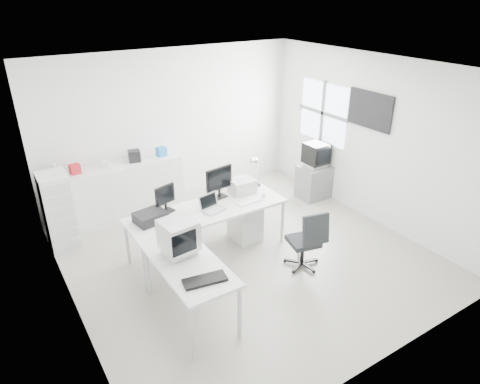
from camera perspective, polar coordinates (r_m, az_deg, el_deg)
floor at (r=6.63m, az=0.94°, el=-8.45°), size 5.00×5.00×0.01m
ceiling at (r=5.57m, az=1.15°, el=16.15°), size 5.00×5.00×0.01m
back_wall at (r=8.04m, az=-8.95°, el=8.57°), size 5.00×0.02×2.80m
left_wall at (r=5.16m, az=-22.86°, el=-3.26°), size 0.02×5.00×2.80m
right_wall at (r=7.55m, az=17.17°, el=6.61°), size 0.02×5.00×2.80m
window at (r=8.27m, az=11.01°, el=10.33°), size 0.02×1.20×1.10m
wall_picture at (r=7.46m, az=16.94°, el=10.43°), size 0.04×0.90×0.60m
main_desk at (r=6.54m, az=-4.25°, el=-5.20°), size 2.40×0.80×0.75m
side_desk at (r=5.41m, az=-6.61°, el=-12.72°), size 0.70×1.40×0.75m
drawer_pedestal at (r=6.92m, az=0.67°, el=-3.97°), size 0.40×0.50×0.60m
inkjet_printer at (r=6.10m, az=-11.87°, el=-3.28°), size 0.46×0.38×0.15m
lcd_monitor_small at (r=6.26m, az=-9.95°, el=-0.96°), size 0.37×0.27×0.41m
lcd_monitor_large at (r=6.59m, az=-2.80°, el=1.22°), size 0.50×0.26×0.49m
laptop at (r=6.24m, az=-3.55°, el=-1.57°), size 0.43×0.44×0.24m
white_keyboard at (r=6.53m, az=1.28°, el=-1.31°), size 0.43×0.15×0.02m
white_mouse at (r=6.71m, az=3.18°, el=-0.34°), size 0.07×0.07×0.07m
laser_printer at (r=6.81m, az=0.26°, el=0.84°), size 0.40×0.35×0.22m
desk_lamp at (r=7.01m, az=2.32°, el=2.52°), size 0.16×0.16×0.44m
crt_monitor at (r=5.26m, az=-8.16°, el=-6.14°), size 0.42×0.42×0.44m
black_keyboard at (r=4.89m, az=-4.70°, el=-11.62°), size 0.52×0.28×0.03m
office_chair at (r=6.24m, az=8.45°, el=-6.16°), size 0.64×0.64×0.92m
tv_cabinet at (r=8.40m, az=9.83°, el=1.36°), size 0.58×0.48×0.64m
crt_tv at (r=8.19m, az=10.11°, el=4.82°), size 0.50×0.48×0.45m
sideboard at (r=7.79m, az=-14.83°, el=0.30°), size 1.98×0.50×0.99m
clutter_box_a at (r=7.41m, az=-21.16°, el=2.88°), size 0.17×0.16×0.16m
clutter_box_b at (r=7.51m, az=-17.46°, el=3.61°), size 0.15×0.14×0.12m
clutter_box_c at (r=7.62m, az=-13.91°, el=4.69°), size 0.23×0.22×0.20m
clutter_box_d at (r=7.79m, az=-10.44°, el=5.32°), size 0.18×0.16×0.16m
clutter_bottle at (r=7.39m, az=-23.50°, el=2.68°), size 0.07×0.07×0.22m
filing_cabinet at (r=7.16m, az=-23.04°, el=-2.29°), size 0.43×0.51×1.22m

